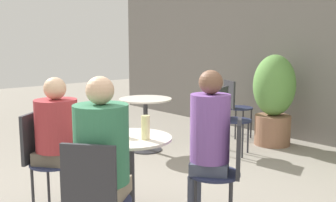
{
  "coord_description": "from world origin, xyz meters",
  "views": [
    {
      "loc": [
        2.23,
        -1.63,
        1.47
      ],
      "look_at": [
        -0.24,
        0.56,
        0.95
      ],
      "focal_mm": 42.0,
      "sensor_mm": 36.0,
      "label": 1
    }
  ],
  "objects_px": {
    "bistro_chair_2": "(226,164)",
    "seated_person_1": "(103,155)",
    "seated_person_2": "(208,136)",
    "cafe_table_far": "(145,113)",
    "beer_glass_0": "(145,128)",
    "cafe_table_near": "(131,162)",
    "bistro_chair_4": "(234,103)",
    "seated_person_0": "(59,135)",
    "potted_plant_0": "(274,97)",
    "bistro_chair_0": "(43,153)",
    "beer_glass_1": "(116,124)",
    "bistro_chair_3": "(229,114)",
    "bistro_chair_1": "(95,195)"
  },
  "relations": [
    {
      "from": "bistro_chair_1",
      "to": "bistro_chair_4",
      "type": "bearing_deg",
      "value": -100.93
    },
    {
      "from": "cafe_table_far",
      "to": "beer_glass_0",
      "type": "height_order",
      "value": "beer_glass_0"
    },
    {
      "from": "potted_plant_0",
      "to": "bistro_chair_2",
      "type": "bearing_deg",
      "value": -63.63
    },
    {
      "from": "bistro_chair_2",
      "to": "beer_glass_0",
      "type": "relative_size",
      "value": 4.62
    },
    {
      "from": "cafe_table_near",
      "to": "seated_person_1",
      "type": "bearing_deg",
      "value": -52.75
    },
    {
      "from": "bistro_chair_4",
      "to": "seated_person_2",
      "type": "distance_m",
      "value": 3.03
    },
    {
      "from": "beer_glass_0",
      "to": "cafe_table_far",
      "type": "bearing_deg",
      "value": 141.82
    },
    {
      "from": "bistro_chair_4",
      "to": "seated_person_1",
      "type": "relative_size",
      "value": 0.7
    },
    {
      "from": "cafe_table_near",
      "to": "potted_plant_0",
      "type": "relative_size",
      "value": 0.55
    },
    {
      "from": "beer_glass_1",
      "to": "bistro_chair_4",
      "type": "bearing_deg",
      "value": 111.01
    },
    {
      "from": "seated_person_1",
      "to": "bistro_chair_4",
      "type": "bearing_deg",
      "value": -101.35
    },
    {
      "from": "cafe_table_near",
      "to": "bistro_chair_4",
      "type": "bearing_deg",
      "value": 113.65
    },
    {
      "from": "seated_person_1",
      "to": "beer_glass_0",
      "type": "bearing_deg",
      "value": -103.41
    },
    {
      "from": "cafe_table_far",
      "to": "potted_plant_0",
      "type": "bearing_deg",
      "value": 57.95
    },
    {
      "from": "cafe_table_near",
      "to": "bistro_chair_1",
      "type": "bearing_deg",
      "value": -52.75
    },
    {
      "from": "cafe_table_near",
      "to": "seated_person_1",
      "type": "height_order",
      "value": "seated_person_1"
    },
    {
      "from": "cafe_table_far",
      "to": "bistro_chair_0",
      "type": "bearing_deg",
      "value": -62.45
    },
    {
      "from": "cafe_table_far",
      "to": "seated_person_0",
      "type": "xyz_separation_m",
      "value": [
        1.08,
        -1.76,
        0.19
      ]
    },
    {
      "from": "bistro_chair_0",
      "to": "beer_glass_0",
      "type": "xyz_separation_m",
      "value": [
        0.74,
        0.51,
        0.27
      ]
    },
    {
      "from": "seated_person_0",
      "to": "seated_person_2",
      "type": "height_order",
      "value": "seated_person_2"
    },
    {
      "from": "seated_person_0",
      "to": "beer_glass_1",
      "type": "height_order",
      "value": "seated_person_0"
    },
    {
      "from": "seated_person_0",
      "to": "seated_person_1",
      "type": "distance_m",
      "value": 0.87
    },
    {
      "from": "bistro_chair_0",
      "to": "bistro_chair_2",
      "type": "distance_m",
      "value": 1.52
    },
    {
      "from": "cafe_table_far",
      "to": "bistro_chair_0",
      "type": "xyz_separation_m",
      "value": [
        0.96,
        -1.85,
        0.02
      ]
    },
    {
      "from": "bistro_chair_2",
      "to": "potted_plant_0",
      "type": "relative_size",
      "value": 0.68
    },
    {
      "from": "bistro_chair_3",
      "to": "seated_person_2",
      "type": "relative_size",
      "value": 0.7
    },
    {
      "from": "bistro_chair_4",
      "to": "seated_person_0",
      "type": "height_order",
      "value": "seated_person_0"
    },
    {
      "from": "cafe_table_near",
      "to": "bistro_chair_4",
      "type": "xyz_separation_m",
      "value": [
        -1.25,
        2.84,
        0.03
      ]
    },
    {
      "from": "cafe_table_far",
      "to": "bistro_chair_3",
      "type": "height_order",
      "value": "bistro_chair_3"
    },
    {
      "from": "bistro_chair_1",
      "to": "beer_glass_0",
      "type": "bearing_deg",
      "value": -100.78
    },
    {
      "from": "cafe_table_near",
      "to": "seated_person_2",
      "type": "bearing_deg",
      "value": 37.25
    },
    {
      "from": "bistro_chair_4",
      "to": "beer_glass_1",
      "type": "relative_size",
      "value": 4.72
    },
    {
      "from": "bistro_chair_4",
      "to": "beer_glass_1",
      "type": "height_order",
      "value": "beer_glass_1"
    },
    {
      "from": "beer_glass_0",
      "to": "beer_glass_1",
      "type": "bearing_deg",
      "value": -161.36
    },
    {
      "from": "bistro_chair_2",
      "to": "seated_person_1",
      "type": "relative_size",
      "value": 0.7
    },
    {
      "from": "seated_person_2",
      "to": "potted_plant_0",
      "type": "relative_size",
      "value": 0.98
    },
    {
      "from": "bistro_chair_4",
      "to": "cafe_table_far",
      "type": "bearing_deg",
      "value": 102.1
    },
    {
      "from": "bistro_chair_2",
      "to": "seated_person_2",
      "type": "bearing_deg",
      "value": -90.0
    },
    {
      "from": "bistro_chair_0",
      "to": "seated_person_0",
      "type": "bearing_deg",
      "value": -90.0
    },
    {
      "from": "cafe_table_far",
      "to": "seated_person_2",
      "type": "height_order",
      "value": "seated_person_2"
    },
    {
      "from": "bistro_chair_0",
      "to": "beer_glass_1",
      "type": "xyz_separation_m",
      "value": [
        0.47,
        0.42,
        0.27
      ]
    },
    {
      "from": "bistro_chair_1",
      "to": "beer_glass_1",
      "type": "distance_m",
      "value": 0.86
    },
    {
      "from": "beer_glass_0",
      "to": "bistro_chair_2",
      "type": "bearing_deg",
      "value": 41.31
    },
    {
      "from": "seated_person_2",
      "to": "bistro_chair_2",
      "type": "bearing_deg",
      "value": 90.0
    },
    {
      "from": "cafe_table_near",
      "to": "bistro_chair_3",
      "type": "bearing_deg",
      "value": 109.23
    },
    {
      "from": "bistro_chair_3",
      "to": "cafe_table_near",
      "type": "bearing_deg",
      "value": 177.32
    },
    {
      "from": "bistro_chair_0",
      "to": "bistro_chair_2",
      "type": "bearing_deg",
      "value": -90.0
    },
    {
      "from": "bistro_chair_1",
      "to": "seated_person_1",
      "type": "distance_m",
      "value": 0.25
    },
    {
      "from": "bistro_chair_1",
      "to": "seated_person_1",
      "type": "bearing_deg",
      "value": -90.0
    },
    {
      "from": "bistro_chair_3",
      "to": "seated_person_1",
      "type": "distance_m",
      "value": 2.84
    }
  ]
}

